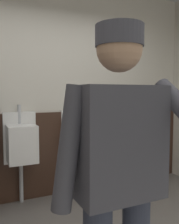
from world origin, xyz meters
TOP-DOWN VIEW (x-y plane):
  - wall_back at (0.00, 1.69)m, footprint 4.94×0.12m
  - wainscot_band_back at (0.00, 1.62)m, footprint 4.34×0.03m
  - urinal_middle at (-0.38, 1.47)m, footprint 0.40×0.34m
  - urinal_right at (0.37, 1.47)m, footprint 0.40×0.34m
  - person at (-0.25, -0.56)m, footprint 0.63×0.60m
  - soap_dispenser at (0.96, 1.59)m, footprint 0.10×0.07m

SIDE VIEW (x-z plane):
  - wainscot_band_back at x=0.00m, z-range 0.00..1.13m
  - urinal_middle at x=-0.38m, z-range 0.16..1.40m
  - urinal_right at x=0.37m, z-range 0.16..1.40m
  - person at x=-0.25m, z-range 0.15..1.85m
  - soap_dispenser at x=0.96m, z-range 1.22..1.40m
  - wall_back at x=0.00m, z-range 0.00..2.88m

